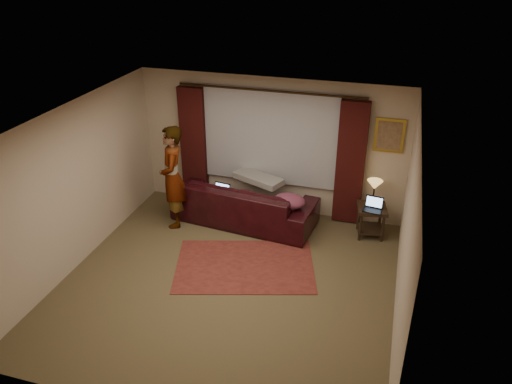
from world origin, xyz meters
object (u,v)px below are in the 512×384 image
laptop_sofa (219,191)px  person (173,177)px  tiffany_lamp (374,192)px  sofa (244,196)px  end_table (370,221)px  laptop_table (373,205)px

laptop_sofa → person: (-0.78, -0.27, 0.31)m
laptop_sofa → tiffany_lamp: 2.75m
laptop_sofa → person: person is taller
tiffany_lamp → person: person is taller
sofa → end_table: bearing=-169.8°
person → laptop_sofa: bearing=86.1°
tiffany_lamp → laptop_table: bearing=-86.6°
sofa → person: 1.34m
end_table → tiffany_lamp: 0.53m
sofa → person: (-1.20, -0.44, 0.42)m
sofa → tiffany_lamp: sofa is taller
laptop_table → laptop_sofa: bearing=-168.2°
laptop_sofa → person: size_ratio=0.18×
person → end_table: bearing=76.8°
end_table → tiffany_lamp: tiffany_lamp is taller
tiffany_lamp → laptop_table: (0.02, -0.31, -0.10)m
sofa → tiffany_lamp: size_ratio=6.10×
sofa → laptop_sofa: 0.47m
sofa → tiffany_lamp: bearing=-165.7°
laptop_table → person: size_ratio=0.18×
tiffany_lamp → person: size_ratio=0.23×
sofa → person: person is taller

